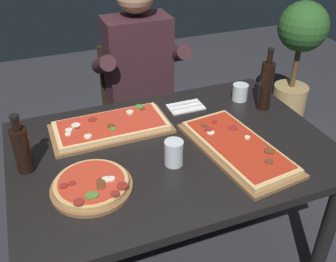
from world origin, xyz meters
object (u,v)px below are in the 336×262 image
Objects in this scene: pizza_round_far at (92,185)px; tumbler_near_camera at (174,154)px; wine_bottle_dark at (266,85)px; diner_chair at (137,105)px; seated_diner at (141,77)px; potted_plant_corner at (299,50)px; oil_bottle_amber at (22,148)px; pizza_rectangular_front at (111,127)px; pizza_rectangular_left at (237,147)px; tumbler_far_side at (240,93)px; dining_table at (172,163)px.

pizza_round_far is 0.35m from tumbler_near_camera.
wine_bottle_dark is 2.95× the size of tumbler_near_camera.
pizza_round_far is at bearing -115.43° from diner_chair.
seated_diner is 1.35× the size of potted_plant_corner.
oil_bottle_amber is at bearing -175.66° from wine_bottle_dark.
seated_diner is at bearing -90.00° from diner_chair.
pizza_rectangular_front is 1.72× the size of wine_bottle_dark.
tumbler_near_camera is at bearing -62.22° from pizza_rectangular_front.
wine_bottle_dark is 0.67m from tumbler_near_camera.
pizza_rectangular_front is 0.42× the size of seated_diner.
seated_diner is (-0.47, 0.58, -0.13)m from wine_bottle_dark.
oil_bottle_amber is (-0.86, 0.20, 0.08)m from pizza_rectangular_left.
tumbler_far_side is (1.11, 0.21, -0.07)m from oil_bottle_amber.
wine_bottle_dark is 0.24× the size of seated_diner.
diner_chair is (0.09, 0.86, -0.16)m from dining_table.
dining_table is 0.63m from wine_bottle_dark.
tumbler_near_camera is 1.03m from diner_chair.
dining_table is at bearing -145.07° from potted_plant_corner.
tumbler_near_camera is (-0.60, -0.27, -0.08)m from wine_bottle_dark.
wine_bottle_dark reaches higher than pizza_rectangular_front.
oil_bottle_amber is 2.34m from potted_plant_corner.
diner_chair is 1.43m from potted_plant_corner.
pizza_rectangular_left is 1.72m from potted_plant_corner.
wine_bottle_dark is at bearing -61.53° from tumbler_far_side.
oil_bottle_amber is (-1.18, -0.09, -0.03)m from wine_bottle_dark.
diner_chair is at bearing -172.27° from potted_plant_corner.
tumbler_near_camera is 1.26× the size of tumbler_far_side.
seated_diner is at bearing -167.54° from potted_plant_corner.
potted_plant_corner reaches higher than pizza_round_far.
dining_table is at bearing -151.24° from tumbler_far_side.
oil_bottle_amber is at bearing -136.21° from seated_diner.
tumbler_near_camera reaches higher than dining_table.
dining_table is 4.47× the size of pizza_round_far.
dining_table is 0.19m from tumbler_near_camera.
wine_bottle_dark is at bearing 15.01° from dining_table.
pizza_rectangular_left is at bearing -79.51° from seated_diner.
seated_diner is (0.70, 0.67, -0.10)m from oil_bottle_amber.
pizza_rectangular_front is 0.57× the size of potted_plant_corner.
dining_table is 2.31× the size of pizza_rectangular_left.
wine_bottle_dark is 0.37× the size of diner_chair.
tumbler_far_side reaches higher than pizza_round_far.
seated_diner reaches higher than potted_plant_corner.
oil_bottle_amber reaches higher than pizza_rectangular_left.
tumbler_far_side is (0.25, 0.41, 0.02)m from pizza_rectangular_left.
tumbler_near_camera is at bearing -155.95° from wine_bottle_dark.
wine_bottle_dark is 0.17m from tumbler_far_side.
tumbler_far_side is (0.72, 0.05, 0.02)m from pizza_rectangular_front.
dining_table is 1.61× the size of diner_chair.
pizza_rectangular_left is at bearing 1.74° from pizza_round_far.
pizza_rectangular_left is 0.46× the size of seated_diner.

